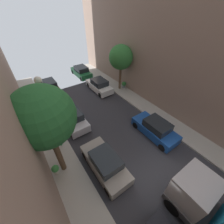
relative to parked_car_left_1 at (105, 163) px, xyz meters
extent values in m
plane|color=#2D2D33|center=(2.70, -2.98, -0.72)|extent=(32.00, 32.00, 0.00)
cube|color=#A8A399|center=(7.70, -2.98, -0.64)|extent=(2.00, 44.00, 0.15)
cylinder|color=black|center=(0.78, -4.56, -0.40)|extent=(0.22, 0.64, 0.64)
cube|color=gray|center=(0.00, 0.04, -0.17)|extent=(1.76, 4.20, 0.76)
cube|color=#1E2328|center=(0.00, -0.11, 0.53)|extent=(1.56, 2.10, 0.64)
cylinder|color=black|center=(-0.78, 1.59, -0.40)|extent=(0.22, 0.64, 0.64)
cylinder|color=black|center=(0.78, 1.59, -0.40)|extent=(0.22, 0.64, 0.64)
cylinder|color=black|center=(-0.78, -1.51, -0.40)|extent=(0.22, 0.64, 0.64)
cylinder|color=black|center=(0.78, -1.51, -0.40)|extent=(0.22, 0.64, 0.64)
cube|color=silver|center=(0.00, 5.79, -0.17)|extent=(1.76, 4.20, 0.76)
cube|color=#1E2328|center=(0.00, 5.64, 0.53)|extent=(1.56, 2.10, 0.64)
cylinder|color=black|center=(-0.78, 7.34, -0.40)|extent=(0.22, 0.64, 0.64)
cylinder|color=black|center=(0.78, 7.34, -0.40)|extent=(0.22, 0.64, 0.64)
cylinder|color=black|center=(-0.78, 4.24, -0.40)|extent=(0.22, 0.64, 0.64)
cylinder|color=black|center=(0.78, 4.24, -0.40)|extent=(0.22, 0.64, 0.64)
cube|color=maroon|center=(0.00, 13.18, -0.17)|extent=(1.76, 4.20, 0.76)
cube|color=#1E2328|center=(0.00, 13.03, 0.53)|extent=(1.56, 2.10, 0.64)
cylinder|color=black|center=(-0.78, 14.73, -0.40)|extent=(0.22, 0.64, 0.64)
cylinder|color=black|center=(0.78, 14.73, -0.40)|extent=(0.22, 0.64, 0.64)
cylinder|color=black|center=(-0.78, 11.63, -0.40)|extent=(0.22, 0.64, 0.64)
cylinder|color=black|center=(0.78, 11.63, -0.40)|extent=(0.22, 0.64, 0.64)
cube|color=#194799|center=(5.40, 0.27, -0.17)|extent=(1.76, 4.20, 0.76)
cube|color=#1E2328|center=(5.40, 0.12, 0.53)|extent=(1.56, 2.10, 0.64)
cylinder|color=black|center=(4.62, 1.82, -0.40)|extent=(0.22, 0.64, 0.64)
cylinder|color=black|center=(6.18, 1.82, -0.40)|extent=(0.22, 0.64, 0.64)
cylinder|color=black|center=(4.62, -1.28, -0.40)|extent=(0.22, 0.64, 0.64)
cylinder|color=black|center=(6.18, -1.28, -0.40)|extent=(0.22, 0.64, 0.64)
cube|color=white|center=(5.40, 9.80, -0.17)|extent=(1.76, 4.20, 0.76)
cube|color=#1E2328|center=(5.40, 9.65, 0.53)|extent=(1.56, 2.10, 0.64)
cylinder|color=black|center=(4.62, 11.35, -0.40)|extent=(0.22, 0.64, 0.64)
cylinder|color=black|center=(6.18, 11.35, -0.40)|extent=(0.22, 0.64, 0.64)
cylinder|color=black|center=(4.62, 8.25, -0.40)|extent=(0.22, 0.64, 0.64)
cylinder|color=black|center=(6.18, 8.25, -0.40)|extent=(0.22, 0.64, 0.64)
cube|color=#1E6638|center=(5.40, 15.14, -0.17)|extent=(1.76, 4.20, 0.76)
cube|color=#1E2328|center=(5.40, 14.99, 0.53)|extent=(1.56, 2.10, 0.64)
cylinder|color=black|center=(4.62, 16.69, -0.40)|extent=(0.22, 0.64, 0.64)
cylinder|color=black|center=(6.18, 16.69, -0.40)|extent=(0.22, 0.64, 0.64)
cylinder|color=black|center=(4.62, 13.59, -0.40)|extent=(0.22, 0.64, 0.64)
cylinder|color=black|center=(6.18, 13.59, -0.40)|extent=(0.22, 0.64, 0.64)
cube|color=#B7B7BC|center=(2.70, -4.52, 1.11)|extent=(2.10, 1.80, 1.70)
cylinder|color=black|center=(1.72, -4.32, -0.24)|extent=(0.30, 0.96, 0.96)
cylinder|color=black|center=(3.68, -4.32, -0.24)|extent=(0.30, 0.96, 0.96)
cylinder|color=brown|center=(7.77, 8.43, 0.95)|extent=(0.30, 0.30, 3.03)
sphere|color=#2D7233|center=(7.77, 8.43, 3.52)|extent=(2.82, 2.82, 2.82)
cylinder|color=brown|center=(-2.44, 1.68, 1.23)|extent=(0.36, 0.36, 3.60)
sphere|color=#23602D|center=(-2.44, 1.68, 4.29)|extent=(3.35, 3.35, 3.35)
cylinder|color=slate|center=(8.38, 8.32, -0.42)|extent=(0.42, 0.42, 0.31)
sphere|color=#2D7233|center=(8.38, 8.32, -0.03)|extent=(0.58, 0.58, 0.58)
cylinder|color=#B2A899|center=(-2.98, 1.63, -0.41)|extent=(0.40, 0.40, 0.31)
sphere|color=#38843D|center=(-2.98, 1.63, -0.06)|extent=(0.50, 0.50, 0.50)
cylinder|color=#26723F|center=(-1.90, 3.77, 2.25)|extent=(0.16, 0.16, 5.63)
sphere|color=white|center=(-1.90, 3.77, 5.28)|extent=(0.44, 0.44, 0.44)
camera|label=1|loc=(-2.65, -4.61, 8.91)|focal=22.51mm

